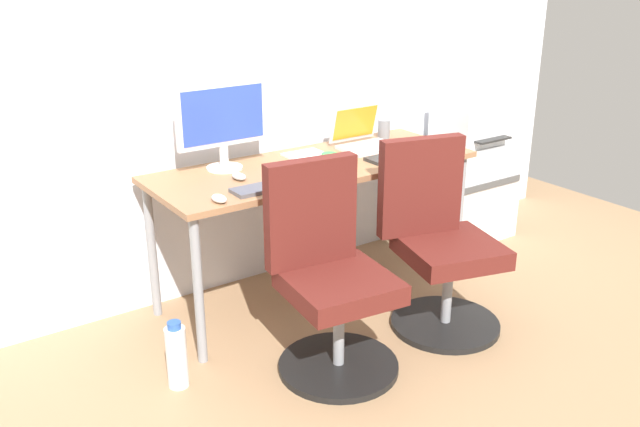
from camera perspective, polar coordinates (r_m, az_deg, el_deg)
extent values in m
plane|color=#9E7A56|center=(3.83, -0.43, -6.53)|extent=(5.28, 5.28, 0.00)
cube|color=silver|center=(3.77, -3.98, 13.74)|extent=(4.40, 0.04, 2.60)
cube|color=#996B47|center=(3.56, -0.46, 3.92)|extent=(1.71, 0.63, 0.03)
cylinder|color=gray|center=(3.12, -9.98, -6.33)|extent=(0.04, 0.04, 0.71)
cylinder|color=gray|center=(3.98, 11.34, -0.27)|extent=(0.04, 0.04, 0.71)
cylinder|color=gray|center=(3.57, -13.65, -3.02)|extent=(0.04, 0.04, 0.71)
cylinder|color=gray|center=(4.34, 6.34, 1.81)|extent=(0.04, 0.04, 0.71)
cylinder|color=black|center=(3.19, 1.52, -12.41)|extent=(0.54, 0.54, 0.03)
cylinder|color=gray|center=(3.09, 1.56, -9.54)|extent=(0.05, 0.05, 0.34)
cube|color=#591E19|center=(2.99, 1.60, -5.98)|extent=(0.49, 0.49, 0.09)
cube|color=#591E19|center=(3.00, -0.76, 0.09)|extent=(0.43, 0.12, 0.48)
cylinder|color=black|center=(3.56, 10.25, -8.90)|extent=(0.54, 0.54, 0.03)
cylinder|color=gray|center=(3.47, 10.44, -6.25)|extent=(0.05, 0.05, 0.34)
cube|color=#591E19|center=(3.38, 10.68, -3.01)|extent=(0.54, 0.54, 0.09)
cube|color=#591E19|center=(3.37, 8.27, 2.23)|extent=(0.42, 0.18, 0.48)
cube|color=silver|center=(4.58, 11.81, 1.95)|extent=(0.56, 0.43, 0.63)
cube|color=#4C4C4C|center=(4.41, 13.96, 2.32)|extent=(0.51, 0.01, 0.04)
cube|color=silver|center=(4.46, 12.22, 7.23)|extent=(0.38, 0.34, 0.24)
cube|color=#262626|center=(4.35, 14.06, 5.90)|extent=(0.27, 0.06, 0.01)
cylinder|color=white|center=(3.07, -11.70, -11.51)|extent=(0.09, 0.09, 0.28)
cylinder|color=#2D59B2|center=(2.99, -11.92, -9.00)|extent=(0.06, 0.06, 0.03)
cylinder|color=silver|center=(3.49, -7.86, 3.76)|extent=(0.18, 0.18, 0.01)
cylinder|color=silver|center=(3.48, -7.90, 4.72)|extent=(0.04, 0.04, 0.11)
cube|color=silver|center=(3.43, -8.08, 8.09)|extent=(0.48, 0.03, 0.31)
cube|color=blue|center=(3.41, -7.95, 8.04)|extent=(0.43, 0.00, 0.26)
cube|color=silver|center=(3.83, 4.06, 5.46)|extent=(0.31, 0.22, 0.02)
cube|color=silver|center=(3.90, 2.86, 7.47)|extent=(0.31, 0.06, 0.21)
cube|color=orange|center=(3.90, 2.91, 7.47)|extent=(0.28, 0.05, 0.17)
cube|color=#515156|center=(3.17, -4.34, 2.19)|extent=(0.34, 0.12, 0.02)
cube|color=#2D2D2D|center=(3.67, 6.25, 4.70)|extent=(0.34, 0.12, 0.02)
ellipsoid|color=#B7B7B7|center=(3.32, -6.68, 3.05)|extent=(0.06, 0.10, 0.03)
ellipsoid|color=silver|center=(3.03, -8.30, 1.23)|extent=(0.06, 0.10, 0.03)
cylinder|color=green|center=(3.41, 0.79, 4.23)|extent=(0.08, 0.08, 0.09)
cylinder|color=slate|center=(4.06, 5.28, 6.95)|extent=(0.07, 0.07, 0.10)
cube|color=white|center=(3.63, -0.64, 4.61)|extent=(0.21, 0.30, 0.01)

